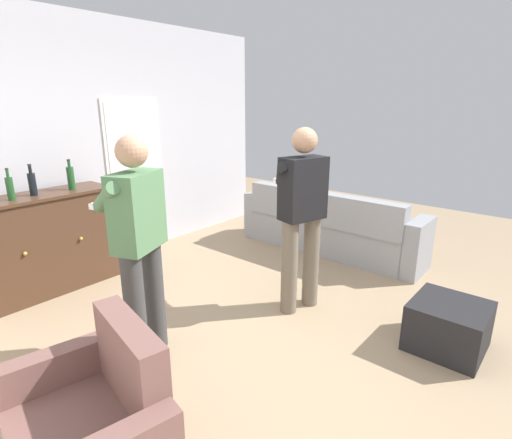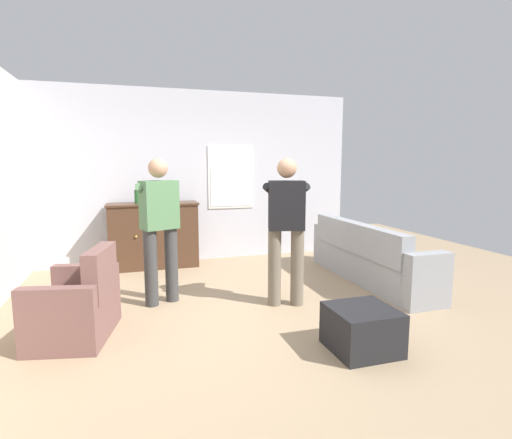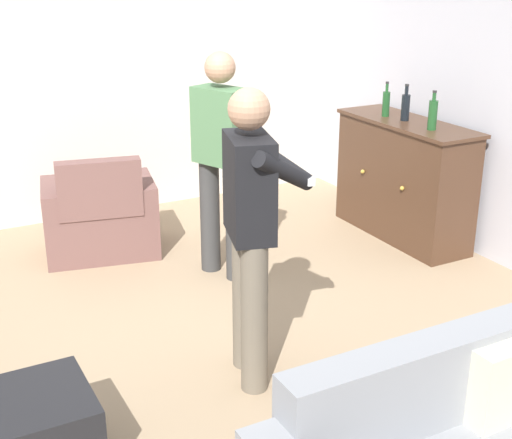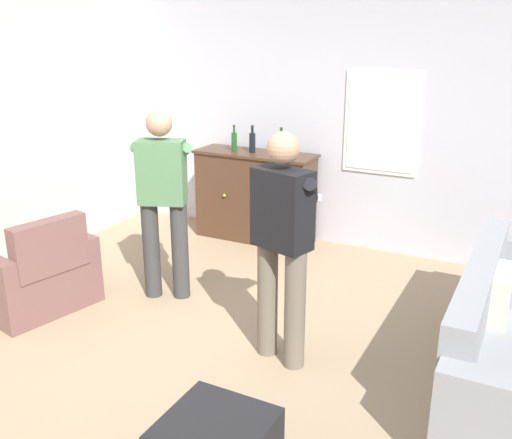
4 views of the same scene
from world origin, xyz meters
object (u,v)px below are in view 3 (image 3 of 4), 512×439
(armchair, at_px, (101,220))
(sideboard_cabinet, at_px, (404,179))
(person_standing_right, at_px, (251,225))
(ottoman, at_px, (35,432))
(bottle_wine_green, at_px, (405,106))
(bottle_spirits_clear, at_px, (433,114))
(person_standing_left, at_px, (223,155))
(bottle_liquor_amber, at_px, (386,103))
(couch, at_px, (507,439))

(armchair, height_order, sideboard_cabinet, sideboard_cabinet)
(sideboard_cabinet, xyz_separation_m, person_standing_right, (1.35, -2.18, 0.43))
(armchair, bearing_deg, ottoman, -23.39)
(armchair, relative_size, bottle_wine_green, 3.30)
(bottle_wine_green, xyz_separation_m, bottle_spirits_clear, (0.36, -0.03, 0.01))
(sideboard_cabinet, xyz_separation_m, person_standing_left, (-0.01, -1.69, 0.43))
(armchair, xyz_separation_m, bottle_wine_green, (0.80, 2.39, 0.85))
(ottoman, relative_size, person_standing_left, 0.33)
(bottle_liquor_amber, xyz_separation_m, person_standing_left, (0.22, -1.64, -0.19))
(ottoman, height_order, person_standing_left, person_standing_left)
(armchair, relative_size, sideboard_cabinet, 0.72)
(armchair, xyz_separation_m, bottle_spirits_clear, (1.17, 2.37, 0.85))
(couch, distance_m, ottoman, 2.16)
(couch, relative_size, armchair, 2.44)
(sideboard_cabinet, distance_m, bottle_spirits_clear, 0.72)
(sideboard_cabinet, relative_size, person_standing_left, 0.82)
(ottoman, distance_m, person_standing_right, 1.49)
(person_standing_left, xyz_separation_m, person_standing_right, (1.37, -0.48, 0.00))
(armchair, bearing_deg, bottle_wine_green, 71.43)
(bottle_spirits_clear, bearing_deg, bottle_liquor_amber, -178.92)
(person_standing_left, bearing_deg, person_standing_right, -19.39)
(bottle_liquor_amber, bearing_deg, sideboard_cabinet, 13.02)
(sideboard_cabinet, bearing_deg, person_standing_left, -90.46)
(armchair, bearing_deg, person_standing_left, 41.27)
(bottle_spirits_clear, xyz_separation_m, ottoman, (1.23, -3.40, -0.95))
(bottle_spirits_clear, bearing_deg, armchair, -116.23)
(couch, relative_size, bottle_wine_green, 8.04)
(bottle_liquor_amber, xyz_separation_m, bottle_spirits_clear, (0.57, 0.01, 0.01))
(ottoman, distance_m, person_standing_left, 2.47)
(person_standing_right, bearing_deg, ottoman, -80.56)
(couch, height_order, bottle_spirits_clear, bottle_spirits_clear)
(couch, relative_size, person_standing_left, 1.44)
(couch, distance_m, person_standing_left, 2.85)
(bottle_liquor_amber, xyz_separation_m, ottoman, (1.80, -3.39, -0.94))
(bottle_spirits_clear, bearing_deg, person_standing_right, -64.54)
(bottle_wine_green, bearing_deg, person_standing_left, -89.60)
(bottle_wine_green, bearing_deg, ottoman, -65.15)
(bottle_wine_green, relative_size, person_standing_left, 0.18)
(armchair, distance_m, sideboard_cabinet, 2.56)
(couch, relative_size, bottle_liquor_amber, 8.26)
(couch, distance_m, bottle_spirits_clear, 3.03)
(couch, height_order, person_standing_left, person_standing_left)
(bottle_wine_green, relative_size, ottoman, 0.55)
(sideboard_cabinet, distance_m, bottle_wine_green, 0.63)
(sideboard_cabinet, xyz_separation_m, bottle_wine_green, (-0.03, -0.02, 0.62))
(bottle_spirits_clear, bearing_deg, couch, -33.57)
(armchair, relative_size, person_standing_right, 0.59)
(armchair, distance_m, bottle_spirits_clear, 2.77)
(armchair, distance_m, person_standing_left, 1.26)
(person_standing_left, bearing_deg, bottle_spirits_clear, 78.02)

